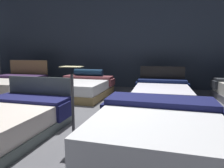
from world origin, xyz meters
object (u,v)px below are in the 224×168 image
bed_1 (4,121)px  bed_4 (12,85)px  bed_5 (80,88)px  bed_6 (162,92)px  price_sign (73,114)px  bed_2 (158,133)px

bed_1 → bed_4: (-2.41, 3.08, 0.02)m
bed_1 → bed_5: bearing=90.9°
bed_6 → price_sign: size_ratio=1.97×
bed_5 → bed_4: bearing=-179.9°
bed_2 → bed_5: bed_5 is taller
bed_4 → bed_5: (2.46, -0.10, 0.01)m
bed_2 → price_sign: (-1.16, 0.00, 0.16)m
bed_2 → bed_5: 3.79m
bed_2 → price_sign: size_ratio=1.79×
price_sign → bed_6: bearing=68.2°
bed_5 → price_sign: (1.14, -3.01, 0.17)m
bed_4 → price_sign: (3.60, -3.11, 0.19)m
bed_4 → bed_5: size_ratio=1.05×
bed_1 → bed_2: (2.35, -0.04, 0.05)m
bed_1 → bed_6: size_ratio=0.96×
bed_5 → price_sign: 3.23m
bed_1 → bed_4: 3.91m
bed_1 → price_sign: price_sign is taller
bed_2 → bed_1: bearing=-178.8°
bed_4 → bed_6: bearing=-0.7°
price_sign → bed_4: bearing=139.2°
bed_4 → bed_6: bed_4 is taller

